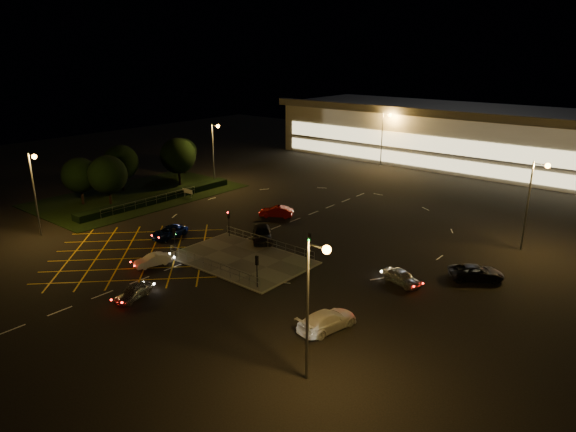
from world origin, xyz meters
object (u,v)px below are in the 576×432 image
Objects in this scene: signal_nw at (229,218)px; car_right_silver at (402,277)px; car_approach_white at (327,320)px; car_queue_white at (153,260)px; signal_ne at (310,241)px; signal_se at (257,265)px; car_near_silver at (133,292)px; signal_sw at (174,236)px; car_east_grey at (476,272)px; car_left_blue at (169,232)px; car_circ_red at (276,212)px; car_far_dkgrey at (262,234)px.

signal_nw is 22.00m from car_right_silver.
car_queue_white is at bearing 14.55° from car_approach_white.
signal_se is at bearing -90.00° from signal_ne.
car_near_silver is (4.86, -16.58, -1.72)m from signal_nw.
car_queue_white is at bearing 91.26° from signal_sw.
signal_se is 11.30m from car_near_silver.
signal_sw and signal_ne have the same top height.
car_queue_white is (-11.93, -3.01, -1.76)m from signal_se.
car_near_silver is at bearing 119.51° from signal_sw.
signal_nw is at bearing 69.15° from car_east_grey.
signal_sw is 6.72m from car_left_blue.
signal_nw reaches higher than car_right_silver.
car_east_grey is (26.98, 15.00, -1.65)m from signal_sw.
signal_nw is 12.00m from signal_ne.
signal_sw is 17.52m from car_circ_red.
signal_se is 0.83× the size of car_near_silver.
signal_ne is 0.67× the size of car_left_blue.
car_east_grey reaches higher than car_right_silver.
signal_nw is at bearing 180.00° from signal_ne.
signal_ne is at bearing -90.00° from signal_se.
signal_nw is at bearing 34.69° from car_left_blue.
signal_ne reaches higher than car_right_silver.
car_east_grey is (23.24, 5.26, -0.06)m from car_far_dkgrey.
signal_nw reaches higher than car_east_grey.
signal_sw is 21.42m from car_approach_white.
car_right_silver is (21.88, 9.51, -1.67)m from signal_sw.
signal_nw reaches higher than car_left_blue.
car_near_silver is at bearing -113.29° from signal_ne.
car_far_dkgrey is (-8.26, 1.76, -1.58)m from signal_ne.
signal_ne is at bearing 79.68° from car_east_grey.
car_east_grey reaches higher than car_left_blue.
signal_sw is at bearing 6.46° from car_approach_white.
signal_nw reaches higher than car_far_dkgrey.
car_approach_white is (9.29, -9.81, -1.59)m from signal_ne.
car_east_grey is at bearing 14.58° from signal_nw.
signal_se is 0.70× the size of car_circ_red.
signal_ne is at bearing -146.35° from signal_sw.
car_queue_white is at bearing 136.04° from car_right_silver.
car_queue_white is 0.72× the size of car_east_grey.
car_left_blue is 14.81m from car_circ_red.
car_right_silver is at bearing 3.97° from signal_nw.
car_queue_white is at bearing -137.35° from signal_ne.
signal_se is 0.58× the size of car_far_dkgrey.
car_near_silver is 0.81× the size of car_left_blue.
car_approach_white reaches higher than car_east_grey.
signal_se is 9.60m from car_approach_white.
car_far_dkgrey is 1.32× the size of car_right_silver.
signal_se is at bearing 0.24° from car_approach_white.
car_right_silver is (27.41, 6.09, 0.05)m from car_left_blue.
signal_nw is at bearing 160.68° from car_far_dkgrey.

